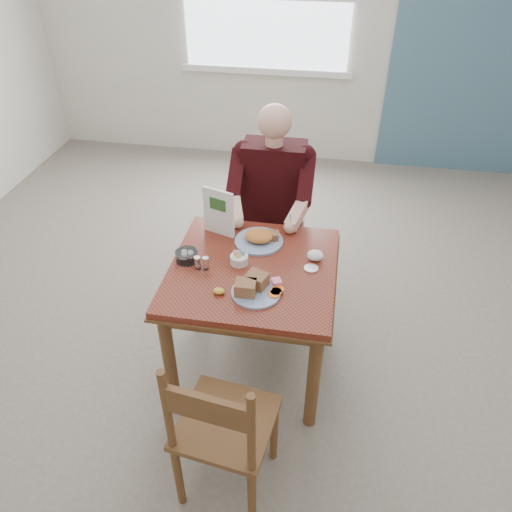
% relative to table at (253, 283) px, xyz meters
% --- Properties ---
extents(floor, '(6.00, 6.00, 0.00)m').
position_rel_table_xyz_m(floor, '(0.00, 0.00, -0.64)').
color(floor, '#665C52').
rests_on(floor, ground).
extents(wall_back, '(5.50, 0.00, 5.50)m').
position_rel_table_xyz_m(wall_back, '(0.00, 3.00, 0.76)').
color(wall_back, silver).
rests_on(wall_back, ground).
extents(accent_panel, '(1.60, 0.02, 2.80)m').
position_rel_table_xyz_m(accent_panel, '(1.60, 2.98, 0.76)').
color(accent_panel, '#456B80').
rests_on(accent_panel, ground).
extents(lemon_wedge, '(0.07, 0.05, 0.03)m').
position_rel_table_xyz_m(lemon_wedge, '(-0.13, -0.24, 0.13)').
color(lemon_wedge, gold).
rests_on(lemon_wedge, table).
extents(napkin, '(0.09, 0.08, 0.06)m').
position_rel_table_xyz_m(napkin, '(0.33, 0.13, 0.14)').
color(napkin, white).
rests_on(napkin, table).
extents(metal_dish, '(0.10, 0.10, 0.01)m').
position_rel_table_xyz_m(metal_dish, '(0.32, 0.04, 0.12)').
color(metal_dish, silver).
rests_on(metal_dish, table).
extents(table, '(0.92, 0.92, 0.75)m').
position_rel_table_xyz_m(table, '(0.00, 0.00, 0.00)').
color(table, maroon).
rests_on(table, ground).
extents(chair_far, '(0.42, 0.42, 0.95)m').
position_rel_table_xyz_m(chair_far, '(0.00, 0.80, -0.16)').
color(chair_far, brown).
rests_on(chair_far, ground).
extents(chair_near, '(0.47, 0.47, 0.95)m').
position_rel_table_xyz_m(chair_near, '(0.01, -0.84, -0.16)').
color(chair_near, brown).
rests_on(chair_near, ground).
extents(diner, '(0.53, 0.56, 1.39)m').
position_rel_table_xyz_m(diner, '(0.00, 0.71, 0.17)').
color(diner, gray).
rests_on(diner, chair_far).
extents(near_plate, '(0.29, 0.28, 0.08)m').
position_rel_table_xyz_m(near_plate, '(0.05, -0.20, 0.14)').
color(near_plate, white).
rests_on(near_plate, table).
extents(far_plate, '(0.31, 0.31, 0.08)m').
position_rel_table_xyz_m(far_plate, '(-0.00, 0.24, 0.14)').
color(far_plate, white).
rests_on(far_plate, table).
extents(caddy, '(0.11, 0.11, 0.07)m').
position_rel_table_xyz_m(caddy, '(-0.08, 0.02, 0.14)').
color(caddy, white).
rests_on(caddy, table).
extents(shakers, '(0.08, 0.04, 0.08)m').
position_rel_table_xyz_m(shakers, '(-0.27, -0.06, 0.15)').
color(shakers, white).
rests_on(shakers, table).
extents(creamer, '(0.17, 0.17, 0.06)m').
position_rel_table_xyz_m(creamer, '(-0.37, -0.00, 0.14)').
color(creamer, white).
rests_on(creamer, table).
extents(menu, '(0.19, 0.08, 0.29)m').
position_rel_table_xyz_m(menu, '(-0.25, 0.29, 0.26)').
color(menu, white).
rests_on(menu, table).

